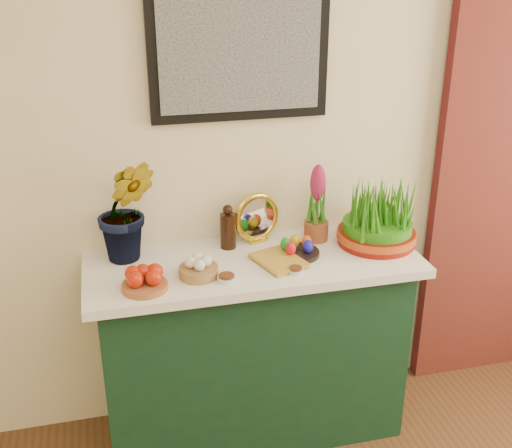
# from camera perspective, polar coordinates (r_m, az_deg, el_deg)

# --- Properties ---
(sideboard) EXTENTS (1.30, 0.45, 0.85)m
(sideboard) POSITION_cam_1_polar(r_m,az_deg,el_deg) (2.93, -0.24, -11.25)
(sideboard) COLOR #13361D
(sideboard) RESTS_ON ground
(tablecloth) EXTENTS (1.40, 0.55, 0.04)m
(tablecloth) POSITION_cam_1_polar(r_m,az_deg,el_deg) (2.70, -0.25, -3.48)
(tablecloth) COLOR white
(tablecloth) RESTS_ON sideboard
(hyacinth_green) EXTENTS (0.31, 0.27, 0.58)m
(hyacinth_green) POSITION_cam_1_polar(r_m,az_deg,el_deg) (2.63, -11.56, 2.65)
(hyacinth_green) COLOR #2C7719
(hyacinth_green) RESTS_ON tablecloth
(apple_bowl) EXTENTS (0.23, 0.23, 0.09)m
(apple_bowl) POSITION_cam_1_polar(r_m,az_deg,el_deg) (2.48, -9.90, -4.98)
(apple_bowl) COLOR #9D572E
(apple_bowl) RESTS_ON tablecloth
(garlic_basket) EXTENTS (0.20, 0.20, 0.09)m
(garlic_basket) POSITION_cam_1_polar(r_m,az_deg,el_deg) (2.55, -5.14, -3.93)
(garlic_basket) COLOR #9F6D40
(garlic_basket) RESTS_ON tablecloth
(vinegar_cruet) EXTENTS (0.07, 0.07, 0.20)m
(vinegar_cruet) POSITION_cam_1_polar(r_m,az_deg,el_deg) (2.76, -2.51, -0.44)
(vinegar_cruet) COLOR black
(vinegar_cruet) RESTS_ON tablecloth
(mirror) EXTENTS (0.23, 0.12, 0.22)m
(mirror) POSITION_cam_1_polar(r_m,az_deg,el_deg) (2.82, 0.06, 0.54)
(mirror) COLOR gold
(mirror) RESTS_ON tablecloth
(book) EXTENTS (0.21, 0.26, 0.03)m
(book) POSITION_cam_1_polar(r_m,az_deg,el_deg) (2.61, 0.53, -3.66)
(book) COLOR gold
(book) RESTS_ON tablecloth
(spice_dish_left) EXTENTS (0.07, 0.07, 0.03)m
(spice_dish_left) POSITION_cam_1_polar(r_m,az_deg,el_deg) (2.52, -2.63, -4.84)
(spice_dish_left) COLOR silver
(spice_dish_left) RESTS_ON tablecloth
(spice_dish_right) EXTENTS (0.06, 0.06, 0.03)m
(spice_dish_right) POSITION_cam_1_polar(r_m,az_deg,el_deg) (2.58, 3.55, -4.12)
(spice_dish_right) COLOR silver
(spice_dish_right) RESTS_ON tablecloth
(egg_plate) EXTENTS (0.25, 0.25, 0.08)m
(egg_plate) POSITION_cam_1_polar(r_m,az_deg,el_deg) (2.72, 3.69, -2.22)
(egg_plate) COLOR black
(egg_plate) RESTS_ON tablecloth
(hyacinth_pink) EXTENTS (0.11, 0.11, 0.35)m
(hyacinth_pink) POSITION_cam_1_polar(r_m,az_deg,el_deg) (2.82, 5.44, 1.54)
(hyacinth_pink) COLOR #994A2A
(hyacinth_pink) RESTS_ON tablecloth
(wheatgrass_sabzeh) EXTENTS (0.35, 0.35, 0.29)m
(wheatgrass_sabzeh) POSITION_cam_1_polar(r_m,az_deg,el_deg) (2.83, 10.78, 0.61)
(wheatgrass_sabzeh) COLOR maroon
(wheatgrass_sabzeh) RESTS_ON tablecloth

